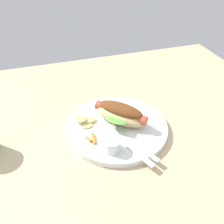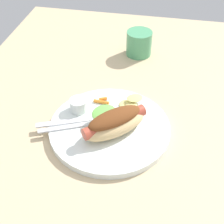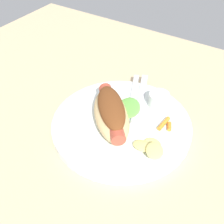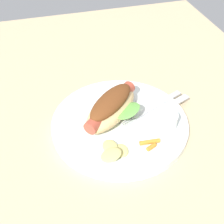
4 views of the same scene
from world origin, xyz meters
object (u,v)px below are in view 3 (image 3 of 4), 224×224
plate (121,124)px  sauce_ramekin (159,100)px  knife (142,94)px  chips_pile (150,146)px  hot_dog (112,112)px  fork (133,96)px  carrot_garnish (165,124)px

plate → sauce_ramekin: (4.01, 8.50, 2.35)cm
knife → chips_pile: bearing=11.7°
hot_dog → chips_pile: bearing=34.8°
sauce_ramekin → knife: 5.22cm
hot_dog → fork: hot_dog is taller
hot_dog → carrot_garnish: (9.44, 4.98, -2.40)cm
fork → carrot_garnish: carrot_garnish is taller
fork → chips_pile: 15.50cm
knife → chips_pile: size_ratio=2.10×
hot_dog → sauce_ramekin: hot_dog is taller
carrot_garnish → fork: bearing=155.2°
sauce_ramekin → fork: 6.10cm
hot_dog → sauce_ramekin: size_ratio=3.65×
fork → chips_pile: chips_pile is taller
sauce_ramekin → chips_pile: bearing=-70.8°
sauce_ramekin → carrot_garnish: 6.38cm
chips_pile → carrot_garnish: size_ratio=1.73×
fork → knife: same height
hot_dog → chips_pile: hot_dog is taller
fork → knife: (1.15, 1.87, -0.02)cm
plate → carrot_garnish: 8.81cm
plate → carrot_garnish: bearing=24.4°
chips_pile → sauce_ramekin: bearing=109.2°
plate → sauce_ramekin: size_ratio=6.55×
fork → carrot_garnish: 10.88cm
sauce_ramekin → knife: (-4.79, 1.56, -1.37)cm
sauce_ramekin → carrot_garnish: size_ratio=1.08×
fork → knife: size_ratio=1.11×
sauce_ramekin → hot_dog: bearing=-119.2°
sauce_ramekin → fork: size_ratio=0.27×
chips_pile → hot_dog: bearing=167.4°
hot_dog → sauce_ramekin: (5.51, 9.87, -1.26)cm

